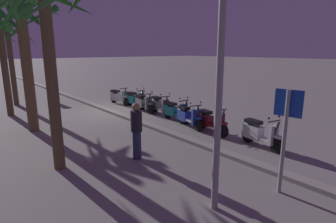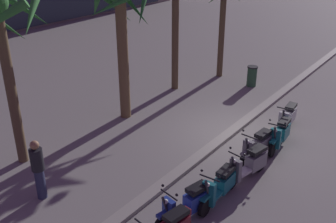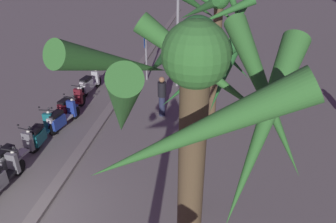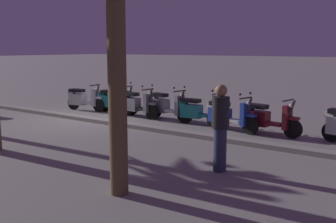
% 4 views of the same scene
% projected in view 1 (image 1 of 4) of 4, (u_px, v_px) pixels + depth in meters
% --- Properties ---
extents(ground_plane, '(200.00, 200.00, 0.00)m').
position_uv_depth(ground_plane, '(112.00, 111.00, 14.57)').
color(ground_plane, gray).
extents(curb_strip, '(60.00, 0.36, 0.12)m').
position_uv_depth(curb_strip, '(109.00, 111.00, 14.43)').
color(curb_strip, gray).
rests_on(curb_strip, ground).
extents(scooter_silver_tail_end, '(1.74, 0.63, 1.17)m').
position_uv_depth(scooter_silver_tail_end, '(259.00, 133.00, 9.16)').
color(scooter_silver_tail_end, black).
rests_on(scooter_silver_tail_end, ground).
extents(scooter_maroon_mid_front, '(1.84, 0.65, 1.04)m').
position_uv_depth(scooter_maroon_mid_front, '(210.00, 121.00, 10.83)').
color(scooter_maroon_mid_front, black).
rests_on(scooter_maroon_mid_front, ground).
extents(scooter_blue_last_in_row, '(1.83, 0.70, 1.17)m').
position_uv_depth(scooter_blue_last_in_row, '(187.00, 116.00, 11.58)').
color(scooter_blue_last_in_row, black).
rests_on(scooter_blue_last_in_row, ground).
extents(scooter_teal_lead_nearest, '(1.80, 0.56, 1.17)m').
position_uv_depth(scooter_teal_lead_nearest, '(175.00, 111.00, 12.58)').
color(scooter_teal_lead_nearest, black).
rests_on(scooter_teal_lead_nearest, ground).
extents(scooter_grey_mid_centre, '(1.85, 0.68, 1.17)m').
position_uv_depth(scooter_grey_mid_centre, '(159.00, 105.00, 13.75)').
color(scooter_grey_mid_centre, black).
rests_on(scooter_grey_mid_centre, ground).
extents(scooter_grey_mid_rear, '(1.74, 0.56, 1.17)m').
position_uv_depth(scooter_grey_mid_rear, '(143.00, 103.00, 14.41)').
color(scooter_grey_mid_rear, black).
rests_on(scooter_grey_mid_rear, ground).
extents(scooter_teal_far_back, '(1.77, 0.56, 1.17)m').
position_uv_depth(scooter_teal_far_back, '(135.00, 99.00, 15.49)').
color(scooter_teal_far_back, black).
rests_on(scooter_teal_far_back, ground).
extents(scooter_silver_gap_after_mid, '(1.80, 0.56, 1.04)m').
position_uv_depth(scooter_silver_gap_after_mid, '(118.00, 97.00, 16.38)').
color(scooter_silver_gap_after_mid, black).
rests_on(scooter_silver_gap_after_mid, ground).
extents(crossing_sign, '(0.60, 0.16, 2.40)m').
position_uv_depth(crossing_sign, '(285.00, 130.00, 5.96)').
color(crossing_sign, '#939399').
rests_on(crossing_sign, ground).
extents(palm_tree_mid_walkway, '(2.73, 2.57, 5.17)m').
position_uv_depth(palm_tree_mid_walkway, '(46.00, 20.00, 6.69)').
color(palm_tree_mid_walkway, brown).
rests_on(palm_tree_mid_walkway, ground).
extents(palm_tree_by_mall_entrance, '(2.59, 2.62, 5.16)m').
position_uv_depth(palm_tree_by_mall_entrance, '(23.00, 36.00, 10.23)').
color(palm_tree_by_mall_entrance, brown).
rests_on(palm_tree_by_mall_entrance, ground).
extents(palm_tree_far_corner, '(2.26, 2.24, 4.81)m').
position_uv_depth(palm_tree_far_corner, '(8.00, 40.00, 15.35)').
color(palm_tree_far_corner, brown).
rests_on(palm_tree_far_corner, ground).
extents(pedestrian_by_palm_tree, '(0.34, 0.34, 1.72)m').
position_uv_depth(pedestrian_by_palm_tree, '(137.00, 130.00, 8.01)').
color(pedestrian_by_palm_tree, '#2D3351').
rests_on(pedestrian_by_palm_tree, ground).
extents(litter_bin, '(0.48, 0.48, 0.95)m').
position_uv_depth(litter_bin, '(51.00, 94.00, 16.99)').
color(litter_bin, '#2D5638').
rests_on(litter_bin, ground).
extents(street_lamp, '(0.36, 0.36, 5.89)m').
position_uv_depth(street_lamp, '(222.00, 26.00, 4.83)').
color(street_lamp, '#939399').
rests_on(street_lamp, ground).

